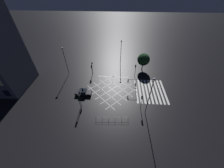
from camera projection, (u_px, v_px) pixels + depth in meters
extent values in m
plane|color=black|center=(112.00, 89.00, 33.16)|extent=(200.00, 200.00, 0.00)
cube|color=silver|center=(136.00, 90.00, 32.86)|extent=(9.10, 0.50, 0.01)
cube|color=silver|center=(140.00, 90.00, 32.82)|extent=(9.10, 0.50, 0.01)
cube|color=silver|center=(143.00, 90.00, 32.78)|extent=(9.10, 0.50, 0.01)
cube|color=silver|center=(147.00, 91.00, 32.74)|extent=(9.10, 0.50, 0.01)
cube|color=silver|center=(150.00, 91.00, 32.69)|extent=(9.10, 0.50, 0.01)
cube|color=silver|center=(154.00, 91.00, 32.65)|extent=(9.10, 0.50, 0.01)
cube|color=silver|center=(157.00, 91.00, 32.61)|extent=(9.10, 0.50, 0.01)
cube|color=silver|center=(161.00, 91.00, 32.57)|extent=(9.10, 0.50, 0.01)
cube|color=silver|center=(164.00, 91.00, 32.53)|extent=(9.10, 0.50, 0.01)
cube|color=silver|center=(123.00, 83.00, 35.20)|extent=(7.97, 7.97, 0.01)
cube|color=silver|center=(123.00, 98.00, 30.85)|extent=(7.97, 7.97, 0.01)
cube|color=silver|center=(118.00, 86.00, 34.18)|extent=(7.97, 7.97, 0.01)
cube|color=silver|center=(117.00, 93.00, 32.01)|extent=(7.97, 7.97, 0.01)
cube|color=silver|center=(112.00, 89.00, 33.16)|extent=(7.97, 7.97, 0.01)
cube|color=silver|center=(112.00, 89.00, 33.16)|extent=(7.97, 7.97, 0.01)
cube|color=silver|center=(106.00, 93.00, 32.14)|extent=(7.97, 7.97, 0.01)
cube|color=silver|center=(107.00, 85.00, 34.31)|extent=(7.97, 7.97, 0.01)
cube|color=silver|center=(100.00, 97.00, 31.12)|extent=(7.97, 7.97, 0.01)
cube|color=silver|center=(103.00, 82.00, 35.46)|extent=(7.97, 7.97, 0.01)
cube|color=silver|center=(113.00, 77.00, 37.38)|extent=(0.30, 9.10, 0.01)
cube|color=black|center=(7.00, 93.00, 29.16)|extent=(0.06, 1.40, 1.80)
cylinder|color=black|center=(136.00, 85.00, 32.05)|extent=(0.11, 0.11, 3.35)
cylinder|color=black|center=(132.00, 80.00, 31.11)|extent=(0.09, 2.11, 0.09)
cube|color=black|center=(128.00, 81.00, 31.45)|extent=(0.28, 0.16, 0.90)
sphere|color=black|center=(128.00, 80.00, 31.26)|extent=(0.18, 0.18, 0.18)
sphere|color=orange|center=(128.00, 81.00, 31.46)|extent=(0.18, 0.18, 0.18)
sphere|color=black|center=(128.00, 82.00, 31.65)|extent=(0.18, 0.18, 0.18)
cube|color=black|center=(128.00, 81.00, 31.45)|extent=(0.36, 0.02, 0.98)
cylinder|color=black|center=(92.00, 68.00, 37.29)|extent=(0.11, 0.11, 4.01)
cube|color=black|center=(92.00, 64.00, 36.31)|extent=(0.28, 0.16, 0.90)
sphere|color=red|center=(92.00, 63.00, 36.11)|extent=(0.18, 0.18, 0.18)
sphere|color=black|center=(92.00, 64.00, 36.30)|extent=(0.18, 0.18, 0.18)
sphere|color=black|center=(93.00, 65.00, 36.50)|extent=(0.18, 0.18, 0.18)
cube|color=black|center=(92.00, 64.00, 36.31)|extent=(0.36, 0.02, 0.98)
cylinder|color=black|center=(92.00, 70.00, 37.19)|extent=(0.11, 0.11, 3.29)
cube|color=black|center=(91.00, 67.00, 36.34)|extent=(0.16, 0.28, 0.90)
sphere|color=black|center=(91.00, 66.00, 36.06)|extent=(0.18, 0.18, 0.18)
sphere|color=black|center=(91.00, 67.00, 36.26)|extent=(0.18, 0.18, 0.18)
sphere|color=green|center=(91.00, 68.00, 36.45)|extent=(0.18, 0.18, 0.18)
cube|color=black|center=(91.00, 67.00, 36.41)|extent=(0.02, 0.36, 0.98)
cylinder|color=black|center=(142.00, 102.00, 27.25)|extent=(0.11, 0.11, 3.82)
cube|color=black|center=(142.00, 97.00, 26.34)|extent=(0.28, 0.16, 0.90)
sphere|color=black|center=(142.00, 96.00, 26.15)|extent=(0.18, 0.18, 0.18)
sphere|color=black|center=(141.00, 97.00, 26.34)|extent=(0.18, 0.18, 0.18)
sphere|color=green|center=(141.00, 98.00, 26.54)|extent=(0.18, 0.18, 0.18)
cube|color=black|center=(142.00, 97.00, 26.33)|extent=(0.36, 0.02, 0.98)
cylinder|color=black|center=(81.00, 102.00, 27.35)|extent=(0.11, 0.11, 3.73)
cylinder|color=black|center=(81.00, 92.00, 27.19)|extent=(2.51, 0.09, 0.09)
cube|color=black|center=(82.00, 90.00, 28.44)|extent=(0.16, 0.28, 0.90)
sphere|color=black|center=(82.00, 88.00, 28.33)|extent=(0.18, 0.18, 0.18)
sphere|color=orange|center=(83.00, 89.00, 28.52)|extent=(0.18, 0.18, 0.18)
sphere|color=black|center=(83.00, 90.00, 28.72)|extent=(0.18, 0.18, 0.18)
cube|color=black|center=(82.00, 90.00, 28.37)|extent=(0.02, 0.36, 0.98)
cylinder|color=black|center=(135.00, 70.00, 36.36)|extent=(0.11, 0.11, 3.95)
cube|color=black|center=(136.00, 66.00, 35.41)|extent=(0.28, 0.16, 0.90)
sphere|color=red|center=(135.00, 65.00, 35.22)|extent=(0.18, 0.18, 0.18)
sphere|color=black|center=(135.00, 66.00, 35.42)|extent=(0.18, 0.18, 0.18)
sphere|color=black|center=(135.00, 67.00, 35.61)|extent=(0.18, 0.18, 0.18)
cube|color=black|center=(136.00, 66.00, 35.41)|extent=(0.36, 0.02, 0.98)
cylinder|color=black|center=(79.00, 101.00, 27.18)|extent=(0.11, 0.11, 4.15)
cube|color=black|center=(79.00, 96.00, 26.15)|extent=(0.28, 0.16, 0.90)
sphere|color=black|center=(79.00, 95.00, 25.95)|extent=(0.18, 0.18, 0.18)
sphere|color=black|center=(79.00, 96.00, 26.15)|extent=(0.18, 0.18, 0.18)
sphere|color=green|center=(79.00, 97.00, 26.34)|extent=(0.18, 0.18, 0.18)
cube|color=black|center=(78.00, 96.00, 26.16)|extent=(0.36, 0.02, 0.98)
cylinder|color=black|center=(121.00, 54.00, 40.19)|extent=(0.14, 0.14, 7.93)
sphere|color=white|center=(121.00, 41.00, 37.54)|extent=(0.43, 0.43, 0.43)
cylinder|color=black|center=(66.00, 62.00, 35.79)|extent=(0.14, 0.14, 8.16)
sphere|color=white|center=(62.00, 48.00, 33.03)|extent=(0.56, 0.56, 0.56)
cylinder|color=black|center=(149.00, 98.00, 24.49)|extent=(0.14, 0.14, 9.14)
sphere|color=white|center=(154.00, 79.00, 21.43)|extent=(0.47, 0.47, 0.47)
cylinder|color=#38281C|center=(142.00, 66.00, 39.62)|extent=(0.29, 0.29, 2.20)
sphere|color=#143319|center=(144.00, 59.00, 38.00)|extent=(3.74, 3.74, 3.74)
cube|color=black|center=(83.00, 93.00, 31.42)|extent=(1.71, 4.06, 0.64)
cube|color=black|center=(83.00, 91.00, 31.05)|extent=(1.50, 1.71, 0.53)
sphere|color=white|center=(92.00, 92.00, 31.77)|extent=(0.16, 0.16, 0.16)
sphere|color=white|center=(91.00, 95.00, 30.97)|extent=(0.16, 0.16, 0.16)
cylinder|color=black|center=(89.00, 91.00, 32.04)|extent=(0.20, 0.66, 0.66)
cylinder|color=black|center=(88.00, 95.00, 30.93)|extent=(0.20, 0.66, 0.66)
cylinder|color=black|center=(79.00, 91.00, 32.16)|extent=(0.20, 0.66, 0.66)
cylinder|color=black|center=(78.00, 95.00, 31.04)|extent=(0.20, 0.66, 0.66)
cylinder|color=#B7B7BC|center=(96.00, 118.00, 25.70)|extent=(0.05, 0.05, 1.05)
cylinder|color=#B7B7BC|center=(102.00, 118.00, 25.70)|extent=(0.05, 0.05, 1.05)
cylinder|color=#B7B7BC|center=(109.00, 118.00, 25.70)|extent=(0.05, 0.05, 1.05)
cylinder|color=#B7B7BC|center=(115.00, 118.00, 25.70)|extent=(0.05, 0.05, 1.05)
cylinder|color=#B7B7BC|center=(122.00, 118.00, 25.70)|extent=(0.05, 0.05, 1.05)
cylinder|color=#B7B7BC|center=(128.00, 118.00, 25.70)|extent=(0.05, 0.05, 1.05)
cylinder|color=#B7B7BC|center=(112.00, 117.00, 25.39)|extent=(0.44, 6.69, 0.04)
cylinder|color=#B7B7BC|center=(112.00, 118.00, 25.67)|extent=(0.44, 6.69, 0.04)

